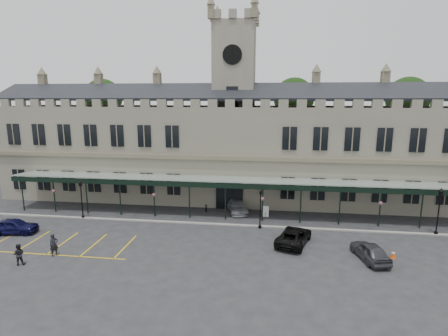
# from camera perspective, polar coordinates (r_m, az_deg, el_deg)

# --- Properties ---
(ground) EXTENTS (140.00, 140.00, 0.00)m
(ground) POSITION_cam_1_polar(r_m,az_deg,el_deg) (32.03, -1.44, -12.75)
(ground) COLOR #27272A
(station_building) EXTENTS (60.00, 10.36, 17.30)m
(station_building) POSITION_cam_1_polar(r_m,az_deg,el_deg) (45.47, 1.63, 3.06)
(station_building) COLOR #6B6759
(station_building) RESTS_ON ground
(clock_tower) EXTENTS (5.60, 5.60, 24.80)m
(clock_tower) POSITION_cam_1_polar(r_m,az_deg,el_deg) (45.06, 1.69, 11.46)
(clock_tower) COLOR #6B6759
(clock_tower) RESTS_ON ground
(canopy) EXTENTS (50.00, 4.10, 4.30)m
(canopy) POSITION_cam_1_polar(r_m,az_deg,el_deg) (38.13, 0.29, -4.86)
(canopy) COLOR #8C9E93
(canopy) RESTS_ON ground
(kerb) EXTENTS (60.00, 0.40, 0.12)m
(kerb) POSITION_cam_1_polar(r_m,az_deg,el_deg) (37.03, -0.10, -9.20)
(kerb) COLOR gray
(kerb) RESTS_ON ground
(parking_markings) EXTENTS (16.00, 6.00, 0.01)m
(parking_markings) POSITION_cam_1_polar(r_m,az_deg,el_deg) (35.58, -25.21, -11.35)
(parking_markings) COLOR gold
(parking_markings) RESTS_ON ground
(tree_behind_left) EXTENTS (6.00, 6.00, 16.00)m
(tree_behind_left) POSITION_cam_1_polar(r_m,az_deg,el_deg) (60.04, -19.12, 10.58)
(tree_behind_left) COLOR #332314
(tree_behind_left) RESTS_ON ground
(tree_behind_mid) EXTENTS (6.00, 6.00, 16.00)m
(tree_behind_mid) POSITION_cam_1_polar(r_m,az_deg,el_deg) (53.94, 11.34, 10.94)
(tree_behind_mid) COLOR #332314
(tree_behind_mid) RESTS_ON ground
(tree_behind_right) EXTENTS (6.00, 6.00, 16.00)m
(tree_behind_right) POSITION_cam_1_polar(r_m,az_deg,el_deg) (57.23, 27.78, 9.88)
(tree_behind_right) COLOR #332314
(tree_behind_right) RESTS_ON ground
(lamp_post_left) EXTENTS (0.41, 0.41, 4.34)m
(lamp_post_left) POSITION_cam_1_polar(r_m,az_deg,el_deg) (41.22, -22.27, -4.24)
(lamp_post_left) COLOR black
(lamp_post_left) RESTS_ON ground
(lamp_post_mid) EXTENTS (0.40, 0.40, 4.23)m
(lamp_post_mid) POSITION_cam_1_polar(r_m,az_deg,el_deg) (35.59, 5.95, -5.96)
(lamp_post_mid) COLOR black
(lamp_post_mid) RESTS_ON ground
(lamp_post_right) EXTENTS (0.45, 0.45, 4.72)m
(lamp_post_right) POSITION_cam_1_polar(r_m,az_deg,el_deg) (39.45, 31.69, -5.48)
(lamp_post_right) COLOR black
(lamp_post_right) RESTS_ON ground
(traffic_cone) EXTENTS (0.42, 0.42, 0.67)m
(traffic_cone) POSITION_cam_1_polar(r_m,az_deg,el_deg) (33.05, 25.89, -12.56)
(traffic_cone) COLOR #FA4C07
(traffic_cone) RESTS_ON ground
(sign_board) EXTENTS (0.73, 0.14, 1.25)m
(sign_board) POSITION_cam_1_polar(r_m,az_deg,el_deg) (39.53, 6.78, -7.07)
(sign_board) COLOR black
(sign_board) RESTS_ON ground
(bollard_left) EXTENTS (0.16, 0.16, 0.91)m
(bollard_left) POSITION_cam_1_polar(r_m,az_deg,el_deg) (40.85, -2.94, -6.61)
(bollard_left) COLOR black
(bollard_left) RESTS_ON ground
(bollard_right) EXTENTS (0.16, 0.16, 0.89)m
(bollard_right) POSITION_cam_1_polar(r_m,az_deg,el_deg) (40.34, 7.10, -6.94)
(bollard_right) COLOR black
(bollard_right) RESTS_ON ground
(car_left_a) EXTENTS (4.70, 2.51, 1.52)m
(car_left_a) POSITION_cam_1_polar(r_m,az_deg,el_deg) (40.30, -31.13, -8.12)
(car_left_a) COLOR #0B0C34
(car_left_a) RESTS_ON ground
(car_taxi) EXTENTS (3.17, 5.08, 1.37)m
(car_taxi) POSITION_cam_1_polar(r_m,az_deg,el_deg) (40.95, 2.13, -6.22)
(car_taxi) COLOR #A6A9AE
(car_taxi) RESTS_ON ground
(car_van) EXTENTS (3.93, 5.66, 1.44)m
(car_van) POSITION_cam_1_polar(r_m,az_deg,el_deg) (33.03, 11.33, -10.85)
(car_van) COLOR black
(car_van) RESTS_ON ground
(car_right_a) EXTENTS (2.73, 4.68, 1.49)m
(car_right_a) POSITION_cam_1_polar(r_m,az_deg,el_deg) (31.80, 22.74, -12.41)
(car_right_a) COLOR #373A3F
(car_right_a) RESTS_ON ground
(person_a) EXTENTS (0.79, 0.84, 1.92)m
(person_a) POSITION_cam_1_polar(r_m,az_deg,el_deg) (33.29, -26.02, -11.22)
(person_a) COLOR black
(person_a) RESTS_ON ground
(person_b) EXTENTS (1.03, 0.92, 1.75)m
(person_b) POSITION_cam_1_polar(r_m,az_deg,el_deg) (32.95, -30.50, -12.05)
(person_b) COLOR black
(person_b) RESTS_ON ground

